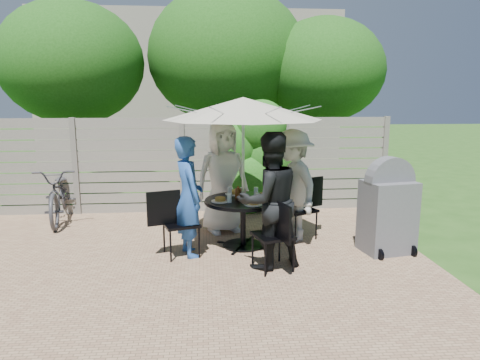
{
  "coord_description": "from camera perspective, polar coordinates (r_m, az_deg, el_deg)",
  "views": [
    {
      "loc": [
        0.43,
        -5.17,
        2.21
      ],
      "look_at": [
        0.95,
        1.12,
        0.99
      ],
      "focal_mm": 32.0,
      "sensor_mm": 36.0,
      "label": 1
    }
  ],
  "objects": [
    {
      "name": "umbrella",
      "position": [
        6.12,
        0.43,
        9.49
      ],
      "size": [
        2.9,
        2.9,
        2.22
      ],
      "rotation": [
        0.0,
        0.0,
        0.33
      ],
      "color": "silver",
      "rests_on": "ground"
    },
    {
      "name": "plate_right",
      "position": [
        6.43,
        3.35,
        -2.07
      ],
      "size": [
        0.26,
        0.26,
        0.06
      ],
      "color": "white",
      "rests_on": "patio_table"
    },
    {
      "name": "glass_right",
      "position": [
        6.47,
        2.15,
        -1.57
      ],
      "size": [
        0.07,
        0.07,
        0.14
      ],
      "primitive_type": "cylinder",
      "color": "silver",
      "rests_on": "patio_table"
    },
    {
      "name": "person_left",
      "position": [
        5.99,
        -6.88,
        -2.28
      ],
      "size": [
        0.58,
        0.72,
        1.7
      ],
      "primitive_type": "imported",
      "rotation": [
        0.0,
        0.0,
        8.18
      ],
      "color": "#234E9B",
      "rests_on": "ground"
    },
    {
      "name": "person_front",
      "position": [
        5.52,
        3.9,
        -2.84
      ],
      "size": [
        1.04,
        0.92,
        1.79
      ],
      "primitive_type": "imported",
      "rotation": [
        0.0,
        0.0,
        3.47
      ],
      "color": "black",
      "rests_on": "ground"
    },
    {
      "name": "person_right",
      "position": [
        6.63,
        7.0,
        -0.79
      ],
      "size": [
        0.97,
        1.27,
        1.74
      ],
      "primitive_type": "imported",
      "rotation": [
        0.0,
        0.0,
        5.04
      ],
      "color": "beige",
      "rests_on": "ground"
    },
    {
      "name": "plate_left",
      "position": [
        6.15,
        -2.66,
        -2.68
      ],
      "size": [
        0.26,
        0.26,
        0.06
      ],
      "color": "white",
      "rests_on": "patio_table"
    },
    {
      "name": "glass_left",
      "position": [
        6.08,
        -1.42,
        -2.38
      ],
      "size": [
        0.07,
        0.07,
        0.14
      ],
      "primitive_type": "cylinder",
      "color": "silver",
      "rests_on": "patio_table"
    },
    {
      "name": "plate_front",
      "position": [
        5.96,
        1.82,
        -3.1
      ],
      "size": [
        0.26,
        0.26,
        0.06
      ],
      "color": "white",
      "rests_on": "patio_table"
    },
    {
      "name": "backyard_envelope",
      "position": [
        15.47,
        -6.17,
        12.33
      ],
      "size": [
        60.0,
        60.0,
        5.0
      ],
      "color": "#264D18",
      "rests_on": "ground"
    },
    {
      "name": "chair_right",
      "position": [
        6.84,
        7.87,
        -5.44
      ],
      "size": [
        0.74,
        0.62,
        0.97
      ],
      "rotation": [
        0.0,
        0.0,
        3.58
      ],
      "color": "black",
      "rests_on": "ground"
    },
    {
      "name": "chair_front",
      "position": [
        5.59,
        4.46,
        -9.22
      ],
      "size": [
        0.57,
        0.73,
        0.95
      ],
      "rotation": [
        0.0,
        0.0,
        1.87
      ],
      "color": "black",
      "rests_on": "ground"
    },
    {
      "name": "patio_table",
      "position": [
        6.34,
        0.41,
        -4.55
      ],
      "size": [
        1.43,
        1.43,
        0.74
      ],
      "rotation": [
        0.0,
        0.0,
        0.33
      ],
      "color": "black",
      "rests_on": "ground"
    },
    {
      "name": "person_back",
      "position": [
        7.0,
        -2.32,
        0.29
      ],
      "size": [
        1.04,
        0.84,
        1.83
      ],
      "primitive_type": "imported",
      "rotation": [
        0.0,
        0.0,
        6.61
      ],
      "color": "white",
      "rests_on": "ground"
    },
    {
      "name": "syrup_jug",
      "position": [
        6.29,
        -0.27,
        -1.83
      ],
      "size": [
        0.09,
        0.09,
        0.16
      ],
      "primitive_type": "cylinder",
      "color": "#59280C",
      "rests_on": "patio_table"
    },
    {
      "name": "coffee_cup",
      "position": [
        6.51,
        0.44,
        -1.58
      ],
      "size": [
        0.08,
        0.08,
        0.12
      ],
      "primitive_type": "cylinder",
      "color": "#C6B293",
      "rests_on": "patio_table"
    },
    {
      "name": "glass_back",
      "position": [
        6.47,
        -1.36,
        -1.58
      ],
      "size": [
        0.07,
        0.07,
        0.14
      ],
      "primitive_type": "cylinder",
      "color": "silver",
      "rests_on": "patio_table"
    },
    {
      "name": "bicycle",
      "position": [
        8.38,
        -22.82,
        -1.69
      ],
      "size": [
        0.97,
        2.0,
        1.01
      ],
      "primitive_type": "imported",
      "rotation": [
        0.0,
        0.0,
        0.16
      ],
      "color": "#333338",
      "rests_on": "ground"
    },
    {
      "name": "plate_back",
      "position": [
        6.61,
        -0.84,
        -1.71
      ],
      "size": [
        0.26,
        0.26,
        0.06
      ],
      "color": "white",
      "rests_on": "patio_table"
    },
    {
      "name": "chair_back",
      "position": [
        7.27,
        -2.66,
        -4.57
      ],
      "size": [
        0.52,
        0.68,
        0.88
      ],
      "rotation": [
        0.0,
        0.0,
        4.98
      ],
      "color": "black",
      "rests_on": "ground"
    },
    {
      "name": "chair_left",
      "position": [
        6.1,
        -7.99,
        -7.5
      ],
      "size": [
        0.74,
        0.58,
        0.97
      ],
      "rotation": [
        0.0,
        0.0,
        6.59
      ],
      "color": "black",
      "rests_on": "ground"
    },
    {
      "name": "glass_front",
      "position": [
        6.09,
        2.31,
        -2.38
      ],
      "size": [
        0.07,
        0.07,
        0.14
      ],
      "primitive_type": "cylinder",
      "color": "silver",
      "rests_on": "patio_table"
    },
    {
      "name": "bbq_grill",
      "position": [
        6.46,
        19.1,
        -3.76
      ],
      "size": [
        0.77,
        0.64,
        1.4
      ],
      "rotation": [
        0.0,
        0.0,
        0.18
      ],
      "color": "#5A5A5F",
      "rests_on": "ground"
    }
  ]
}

